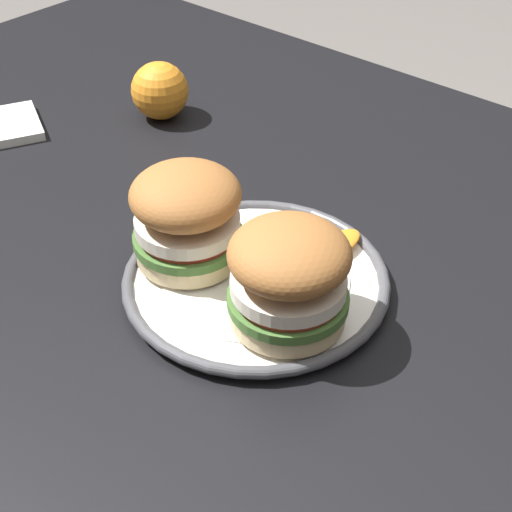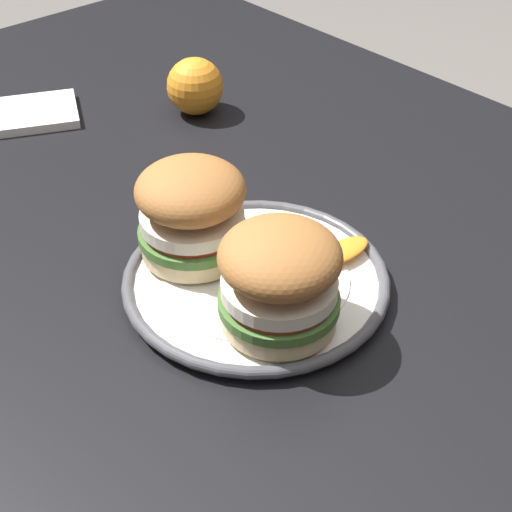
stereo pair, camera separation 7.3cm
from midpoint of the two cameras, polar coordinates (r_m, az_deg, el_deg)
The scene contains 7 objects.
dining_table at distance 0.88m, azimuth -3.42°, elevation -2.82°, with size 1.45×0.94×0.71m.
dinner_plate at distance 0.75m, azimuth -2.78°, elevation -1.95°, with size 0.27×0.27×0.02m.
sandwich_half_left at distance 0.66m, azimuth -0.64°, elevation -1.59°, with size 0.11×0.11×0.10m.
sandwich_half_right at distance 0.74m, azimuth -7.84°, elevation 2.87°, with size 0.11×0.11×0.10m.
orange_peel_curled at distance 0.76m, azimuth -0.82°, elevation 0.09°, with size 0.06×0.06×0.01m.
orange_peel_strip_long at distance 0.77m, azimuth 3.54°, elevation 0.81°, with size 0.03×0.07×0.01m.
whole_orange at distance 1.05m, azimuth -9.31°, elevation 12.18°, with size 0.08×0.08×0.08m, color orange.
Camera 1 is at (0.44, -0.49, 1.20)m, focal length 52.89 mm.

